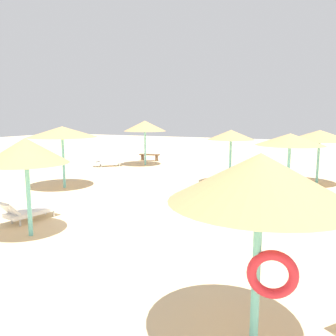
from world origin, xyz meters
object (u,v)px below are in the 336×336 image
Objects in this scene: parasol_5 at (231,135)px; parasol_7 at (62,132)px; lounger_3 at (108,162)px; bench_0 at (150,156)px; parasol_0 at (26,151)px; parasol_2 at (260,180)px; parasol_1 at (290,140)px; lounger_0 at (29,211)px; parasol_4 at (320,136)px; parasol_3 at (145,126)px; lounger_1 at (264,198)px.

parasol_7 is (-6.70, -4.14, 0.19)m from parasol_5.
lounger_3 is at bearing 108.02° from parasol_7.
bench_0 is at bearing 73.36° from lounger_3.
parasol_2 reaches higher than parasol_0.
parasol_2 reaches higher than parasol_1.
parasol_5 is at bearing 64.04° from lounger_0.
parasol_1 is 0.85× the size of parasol_7.
parasol_4 reaches higher than lounger_0.
parasol_4 is 1.67× the size of lounger_3.
lounger_3 is (-1.93, -1.61, -2.30)m from parasol_3.
bench_0 is (-10.58, 8.18, -2.04)m from parasol_1.
lounger_1 is (9.13, -7.56, -2.30)m from parasol_3.
lounger_0 reaches higher than lounger_1.
parasol_2 is 8.48m from lounger_0.
parasol_5 is at bearing -14.60° from lounger_3.
lounger_0 is (-1.07, 0.96, -2.04)m from parasol_0.
bench_0 is at bearing 122.27° from parasol_2.
parasol_3 reaches higher than parasol_5.
lounger_0 is at bearing 158.39° from parasol_2.
parasol_2 is 1.07× the size of parasol_5.
parasol_4 is (0.42, 13.24, -0.09)m from parasol_2.
parasol_7 is (-3.60, 5.39, 0.21)m from parasol_0.
bench_0 is at bearing 142.29° from parasol_1.
parasol_5 is 4.77m from lounger_1.
parasol_0 is at bearing -64.31° from lounger_3.
parasol_5 is at bearing -156.94° from parasol_4.
parasol_1 reaches higher than bench_0.
bench_0 is at bearing 135.77° from lounger_1.
parasol_0 is at bearing -41.82° from lounger_0.
parasol_7 reaches higher than parasol_1.
parasol_0 is at bearing -129.15° from parasol_1.
parasol_4 reaches higher than bench_0.
parasol_4 is 1.51× the size of lounger_1.
parasol_5 is at bearing 106.57° from parasol_2.
parasol_5 reaches higher than bench_0.
parasol_7 is 9.26m from lounger_1.
parasol_7 is at bearing -148.26° from parasol_5.
parasol_1 is 1.33× the size of lounger_1.
parasol_2 is (6.56, -2.06, 0.09)m from parasol_0.
parasol_0 is 0.92× the size of parasol_3.
parasol_1 is 9.46m from parasol_2.
lounger_3 is (-11.06, 5.94, 0.00)m from lounger_1.
parasol_1 reaches higher than lounger_3.
lounger_1 is at bearing 3.14° from parasol_7.
lounger_3 is at bearing 159.19° from parasol_1.
parasol_4 is at bearing 75.74° from parasol_1.
parasol_5 is 1.46× the size of lounger_3.
parasol_0 is 8.22m from lounger_1.
parasol_0 is at bearing -121.96° from parasol_4.
parasol_0 is 1.76× the size of bench_0.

